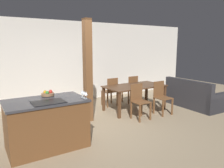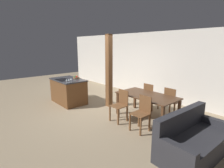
{
  "view_description": "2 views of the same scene",
  "coord_description": "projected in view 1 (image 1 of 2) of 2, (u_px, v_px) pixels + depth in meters",
  "views": [
    {
      "loc": [
        -2.28,
        -4.35,
        1.91
      ],
      "look_at": [
        0.6,
        0.2,
        0.95
      ],
      "focal_mm": 35.0,
      "sensor_mm": 36.0,
      "label": 1
    },
    {
      "loc": [
        4.74,
        -3.41,
        2.18
      ],
      "look_at": [
        0.6,
        0.2,
        0.95
      ],
      "focal_mm": 28.0,
      "sensor_mm": 36.0,
      "label": 2
    }
  ],
  "objects": [
    {
      "name": "ground_plane",
      "position": [
        95.0,
        127.0,
        5.15
      ],
      "size": [
        16.0,
        16.0,
        0.0
      ],
      "primitive_type": "plane",
      "color": "#9E896B"
    },
    {
      "name": "wall_back",
      "position": [
        57.0,
        63.0,
        7.1
      ],
      "size": [
        11.2,
        0.08,
        2.7
      ],
      "color": "silver",
      "rests_on": "ground_plane"
    },
    {
      "name": "kitchen_island",
      "position": [
        47.0,
        124.0,
        4.08
      ],
      "size": [
        1.44,
        0.89,
        0.93
      ],
      "color": "brown",
      "rests_on": "ground_plane"
    },
    {
      "name": "fruit_bowl",
      "position": [
        48.0,
        94.0,
        4.3
      ],
      "size": [
        0.25,
        0.25,
        0.11
      ],
      "color": "#99704C",
      "rests_on": "kitchen_island"
    },
    {
      "name": "wine_glass_near",
      "position": [
        86.0,
        94.0,
        4.01
      ],
      "size": [
        0.07,
        0.07,
        0.14
      ],
      "color": "silver",
      "rests_on": "kitchen_island"
    },
    {
      "name": "wine_glass_middle",
      "position": [
        84.0,
        93.0,
        4.08
      ],
      "size": [
        0.07,
        0.07,
        0.14
      ],
      "color": "silver",
      "rests_on": "kitchen_island"
    },
    {
      "name": "wine_glass_far",
      "position": [
        82.0,
        92.0,
        4.14
      ],
      "size": [
        0.07,
        0.07,
        0.14
      ],
      "color": "silver",
      "rests_on": "kitchen_island"
    },
    {
      "name": "dining_table",
      "position": [
        135.0,
        89.0,
        6.45
      ],
      "size": [
        1.78,
        0.95,
        0.74
      ],
      "color": "#51331E",
      "rests_on": "ground_plane"
    },
    {
      "name": "dining_chair_near_left",
      "position": [
        139.0,
        101.0,
        5.68
      ],
      "size": [
        0.4,
        0.4,
        0.91
      ],
      "color": "brown",
      "rests_on": "ground_plane"
    },
    {
      "name": "dining_chair_near_right",
      "position": [
        161.0,
        97.0,
        6.1
      ],
      "size": [
        0.4,
        0.4,
        0.91
      ],
      "color": "brown",
      "rests_on": "ground_plane"
    },
    {
      "name": "dining_chair_far_left",
      "position": [
        111.0,
        91.0,
        6.86
      ],
      "size": [
        0.4,
        0.4,
        0.91
      ],
      "rotation": [
        0.0,
        0.0,
        3.14
      ],
      "color": "brown",
      "rests_on": "ground_plane"
    },
    {
      "name": "dining_chair_far_right",
      "position": [
        131.0,
        88.0,
        7.28
      ],
      "size": [
        0.4,
        0.4,
        0.91
      ],
      "rotation": [
        0.0,
        0.0,
        3.14
      ],
      "color": "brown",
      "rests_on": "ground_plane"
    },
    {
      "name": "couch",
      "position": [
        193.0,
        98.0,
        6.82
      ],
      "size": [
        0.88,
        1.77,
        0.87
      ],
      "rotation": [
        0.0,
        0.0,
        1.53
      ],
      "color": "#2D2D33",
      "rests_on": "ground_plane"
    },
    {
      "name": "timber_post",
      "position": [
        88.0,
        71.0,
        5.4
      ],
      "size": [
        0.18,
        0.18,
        2.54
      ],
      "color": "brown",
      "rests_on": "ground_plane"
    }
  ]
}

